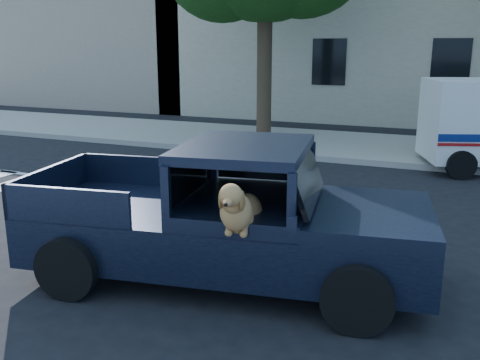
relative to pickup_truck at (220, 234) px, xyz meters
The scene contains 4 objects.
ground 1.25m from the pickup_truck, ahead, with size 120.00×120.00×0.00m, color black.
far_sidewalk 9.15m from the pickup_truck, 83.08° to the left, with size 60.00×4.00×0.15m, color gray.
building_left 21.74m from the pickup_truck, 130.34° to the left, with size 12.00×6.00×8.00m, color tan.
pickup_truck is the anchor object (origin of this frame).
Camera 1 is at (1.50, -5.45, 2.84)m, focal length 40.00 mm.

